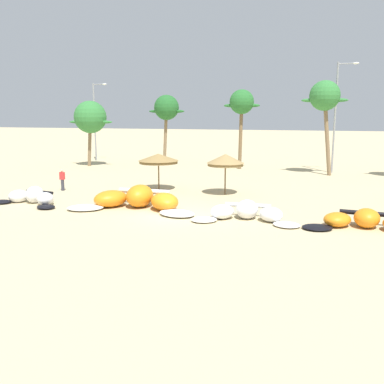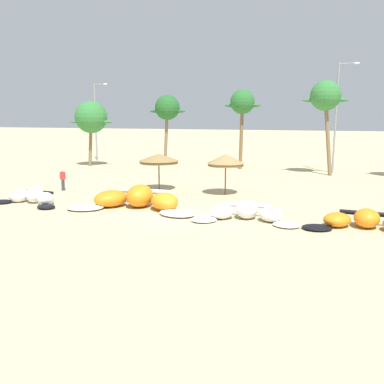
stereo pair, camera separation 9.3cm
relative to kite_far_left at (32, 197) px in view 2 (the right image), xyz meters
The scene contains 14 objects.
ground_plane 9.73m from the kite_far_left, ahead, with size 260.00×260.00×0.00m, color #C6B284.
kite_far_left is the anchor object (origin of this frame).
kite_left 7.13m from the kite_far_left, ahead, with size 8.40×3.96×1.39m.
kite_left_of_center 13.98m from the kite_far_left, ahead, with size 6.10×2.87×1.05m.
kite_center 20.09m from the kite_far_left, ahead, with size 6.43×3.23×0.98m.
beach_umbrella_near_van 9.41m from the kite_far_left, 47.67° to the left, with size 3.03×3.03×2.78m.
beach_umbrella_middle 13.27m from the kite_far_left, 29.79° to the left, with size 2.67×2.67×2.92m.
person_near_kites 4.73m from the kite_far_left, 99.19° to the left, with size 0.36×0.24×1.62m.
palm_leftmost 20.37m from the kite_far_left, 108.29° to the left, with size 5.26×3.51×7.14m.
palm_left 24.32m from the kite_far_left, 87.79° to the left, with size 4.30×2.86×7.88m.
palm_left_of_gap 24.15m from the kite_far_left, 64.52° to the left, with size 3.77×2.52×8.20m.
palm_center_left 26.89m from the kite_far_left, 45.84° to the left, with size 4.17×2.78×8.76m.
lamppost_west 25.64m from the kite_far_left, 109.29° to the left, with size 1.87×0.24×9.36m.
lamppost_west_center 28.66m from the kite_far_left, 46.61° to the left, with size 1.93×0.24×10.50m.
Camera 2 is at (7.66, -22.09, 5.71)m, focal length 38.99 mm.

